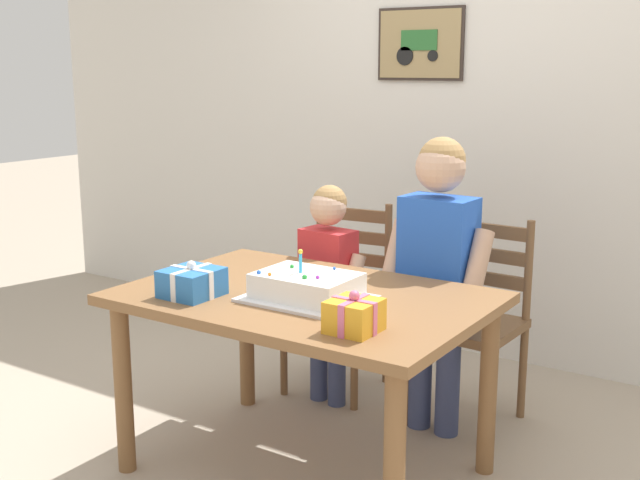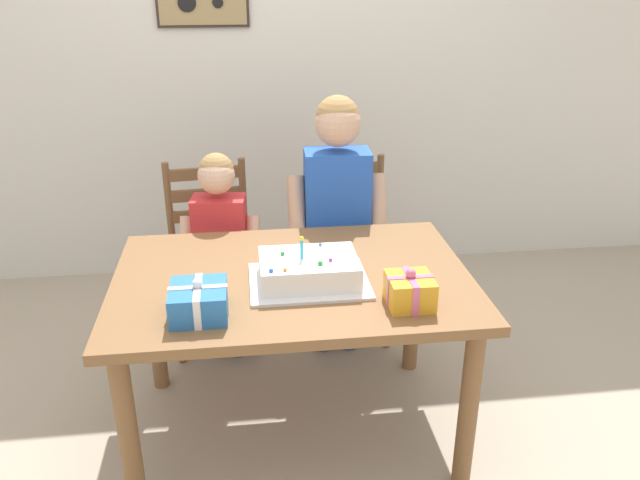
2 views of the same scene
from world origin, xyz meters
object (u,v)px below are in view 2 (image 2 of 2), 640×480
birthday_cake (309,271)px  child_older (337,204)px  gift_box_red_large (199,301)px  gift_box_beside_cake (410,291)px  child_younger (221,239)px  chair_right (346,247)px  chair_left (212,254)px  dining_table (293,298)px

birthday_cake → child_older: child_older is taller
gift_box_red_large → child_older: bearing=55.4°
gift_box_beside_cake → child_younger: child_younger is taller
chair_right → chair_left: bearing=-180.0°
gift_box_red_large → child_younger: 0.88m
dining_table → gift_box_red_large: gift_box_red_large is taller
chair_left → child_younger: bearing=-73.8°
child_older → chair_left: bearing=161.3°
gift_box_red_large → child_older: child_older is taller
gift_box_red_large → chair_right: bearing=57.6°
birthday_cake → child_older: 0.71m
dining_table → gift_box_beside_cake: gift_box_beside_cake is taller
chair_left → child_older: size_ratio=0.71×
gift_box_beside_cake → child_older: child_older is taller
gift_box_beside_cake → chair_right: size_ratio=0.18×
gift_box_red_large → gift_box_beside_cake: gift_box_beside_cake is taller
gift_box_beside_cake → child_older: 0.90m
gift_box_red_large → chair_left: 1.12m
child_older → gift_box_red_large: bearing=-124.6°
child_older → child_younger: (-0.55, 0.00, -0.15)m
chair_right → gift_box_beside_cake: bearing=-88.1°
gift_box_red_large → child_younger: bearing=86.9°
child_older → birthday_cake: bearing=-107.0°
dining_table → gift_box_red_large: 0.45m
chair_right → child_younger: size_ratio=0.88×
dining_table → child_younger: size_ratio=1.29×
gift_box_beside_cake → gift_box_red_large: bearing=178.5°
dining_table → chair_right: 0.90m
dining_table → child_older: (0.26, 0.61, 0.15)m
birthday_cake → child_younger: 0.78m
dining_table → child_older: 0.68m
chair_right → birthday_cake: bearing=-108.2°
dining_table → gift_box_beside_cake: bearing=-35.9°
birthday_cake → chair_left: bearing=114.6°
chair_right → child_younger: bearing=-162.1°
chair_right → child_older: 0.39m
chair_left → chair_right: 0.70m
gift_box_beside_cake → child_older: size_ratio=0.13×
dining_table → gift_box_red_large: (-0.34, -0.26, 0.15)m
gift_box_red_large → chair_right: (0.68, 1.08, -0.32)m
dining_table → gift_box_beside_cake: 0.50m
gift_box_beside_cake → child_younger: 1.13m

